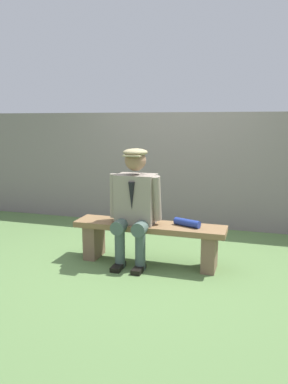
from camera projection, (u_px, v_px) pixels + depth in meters
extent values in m
plane|color=#547540|center=(149.00, 263.00, 4.23)|extent=(30.00, 30.00, 0.00)
cube|color=brown|center=(149.00, 226.00, 4.15)|extent=(1.67, 0.37, 0.06)
cube|color=brown|center=(210.00, 252.00, 3.99)|extent=(0.14, 0.31, 0.39)
cube|color=brown|center=(94.00, 240.00, 4.38)|extent=(0.14, 0.31, 0.39)
cube|color=gray|center=(136.00, 199.00, 4.13)|extent=(0.42, 0.29, 0.54)
cylinder|color=#1E2338|center=(136.00, 177.00, 4.09)|extent=(0.23, 0.23, 0.06)
cone|color=black|center=(132.00, 196.00, 3.98)|extent=(0.07, 0.07, 0.30)
sphere|color=#8C664C|center=(135.00, 160.00, 4.04)|extent=(0.23, 0.23, 0.23)
ellipsoid|color=#8F835E|center=(135.00, 152.00, 4.02)|extent=(0.26, 0.26, 0.08)
cube|color=#8F835E|center=(132.00, 156.00, 3.93)|extent=(0.18, 0.10, 0.02)
cylinder|color=#42554D|center=(143.00, 226.00, 4.05)|extent=(0.15, 0.40, 0.15)
cylinder|color=#42554D|center=(140.00, 249.00, 3.99)|extent=(0.11, 0.11, 0.45)
cube|color=black|center=(139.00, 269.00, 3.97)|extent=(0.10, 0.24, 0.05)
cylinder|color=gray|center=(156.00, 198.00, 4.02)|extent=(0.12, 0.17, 0.49)
cylinder|color=#42554D|center=(123.00, 224.00, 4.12)|extent=(0.15, 0.40, 0.15)
cylinder|color=#42554D|center=(120.00, 247.00, 4.06)|extent=(0.11, 0.11, 0.45)
cube|color=black|center=(118.00, 267.00, 4.04)|extent=(0.10, 0.24, 0.05)
cylinder|color=gray|center=(114.00, 196.00, 4.16)|extent=(0.11, 0.12, 0.49)
cylinder|color=navy|center=(187.00, 223.00, 4.03)|extent=(0.31, 0.18, 0.08)
cube|color=slate|center=(181.00, 169.00, 5.68)|extent=(12.00, 0.24, 1.68)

